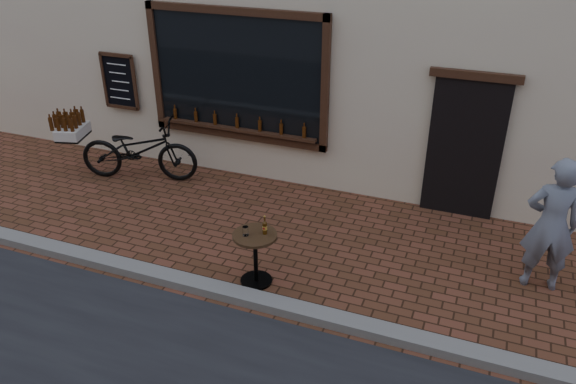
% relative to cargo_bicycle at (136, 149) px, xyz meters
% --- Properties ---
extents(ground, '(90.00, 90.00, 0.00)m').
position_rel_cargo_bicycle_xyz_m(ground, '(3.56, -2.68, -0.56)').
color(ground, '#4C2A18').
rests_on(ground, ground).
extents(kerb, '(90.00, 0.25, 0.12)m').
position_rel_cargo_bicycle_xyz_m(kerb, '(3.56, -2.48, -0.50)').
color(kerb, slate).
rests_on(kerb, ground).
extents(cargo_bicycle, '(2.52, 1.28, 1.18)m').
position_rel_cargo_bicycle_xyz_m(cargo_bicycle, '(0.00, 0.00, 0.00)').
color(cargo_bicycle, black).
rests_on(cargo_bicycle, ground).
extents(bistro_table, '(0.58, 0.58, 0.99)m').
position_rel_cargo_bicycle_xyz_m(bistro_table, '(3.23, -2.06, -0.04)').
color(bistro_table, black).
rests_on(bistro_table, ground).
extents(pedestrian, '(0.71, 0.51, 1.82)m').
position_rel_cargo_bicycle_xyz_m(pedestrian, '(6.69, -0.78, 0.35)').
color(pedestrian, slate).
rests_on(pedestrian, ground).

